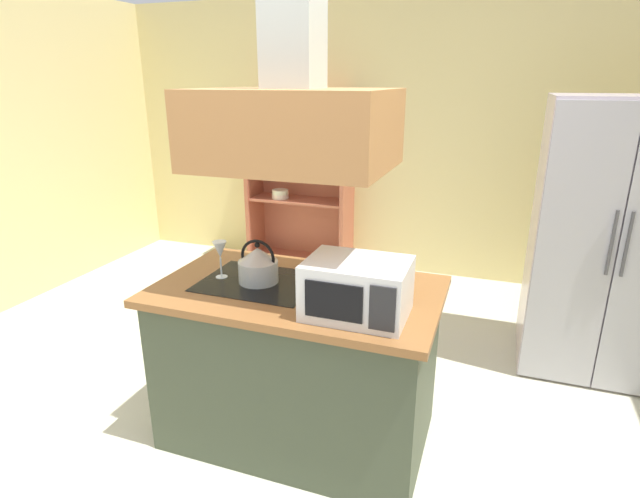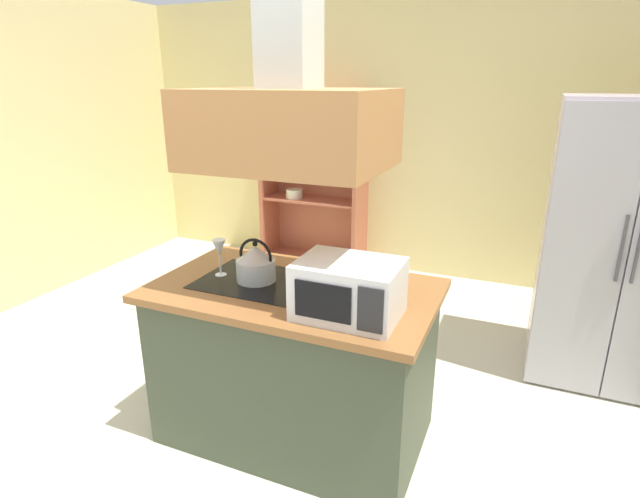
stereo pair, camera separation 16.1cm
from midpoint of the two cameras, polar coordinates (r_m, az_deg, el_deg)
name	(u,v)px [view 2 (the right image)]	position (r m, az deg, el deg)	size (l,w,h in m)	color
ground_plane	(271,442)	(3.03, -3.95, -20.94)	(7.80, 7.80, 0.00)	beige
wall_back	(411,140)	(5.21, 11.13, 11.96)	(6.00, 0.12, 2.70)	#E2D189
kitchen_island	(295,362)	(2.84, -1.19, -12.66)	(1.47, 0.88, 0.90)	#3D4633
range_hood	(290,106)	(2.43, -1.40, 15.78)	(0.90, 0.70, 1.18)	#B57944
refrigerator	(618,245)	(3.79, 31.68, 0.37)	(0.90, 0.78, 1.83)	#BEB0BC
dish_cabinet	(315,192)	(5.38, 0.24, 6.42)	(1.09, 0.40, 1.78)	#A7573C
kettle	(256,263)	(2.69, -5.57, -1.64)	(0.21, 0.21, 0.23)	#B3BFC1
cutting_board	(367,286)	(2.64, 7.06, -4.19)	(0.34, 0.24, 0.02)	white
microwave	(349,289)	(2.28, 5.28, -4.56)	(0.46, 0.35, 0.26)	silver
wine_glass_on_counter	(219,249)	(2.77, -9.68, -0.04)	(0.08, 0.08, 0.21)	silver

